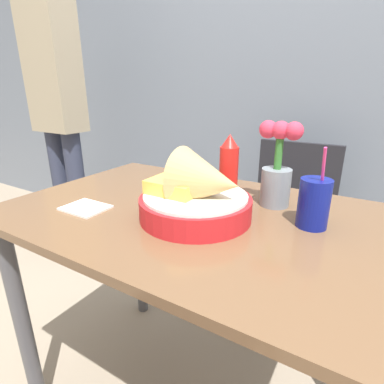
{
  "coord_description": "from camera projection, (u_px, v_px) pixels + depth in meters",
  "views": [
    {
      "loc": [
        0.43,
        -0.68,
        1.1
      ],
      "look_at": [
        0.03,
        -0.01,
        0.83
      ],
      "focal_mm": 28.0,
      "sensor_mm": 36.0,
      "label": 1
    }
  ],
  "objects": [
    {
      "name": "food_basket",
      "position": [
        199.0,
        195.0,
        0.78
      ],
      "size": [
        0.3,
        0.3,
        0.19
      ],
      "color": "red",
      "rests_on": "dining_table"
    },
    {
      "name": "dining_table",
      "position": [
        186.0,
        248.0,
        0.91
      ],
      "size": [
        1.03,
        0.71,
        0.77
      ],
      "color": "brown",
      "rests_on": "ground_plane"
    },
    {
      "name": "flower_vase",
      "position": [
        277.0,
        169.0,
        0.86
      ],
      "size": [
        0.12,
        0.09,
        0.25
      ],
      "color": "gray",
      "rests_on": "dining_table"
    },
    {
      "name": "wall_window",
      "position": [
        297.0,
        50.0,
        1.62
      ],
      "size": [
        7.0,
        0.06,
        2.6
      ],
      "color": "slate",
      "rests_on": "ground_plane"
    },
    {
      "name": "chair_far_window",
      "position": [
        289.0,
        212.0,
        1.51
      ],
      "size": [
        0.4,
        0.4,
        0.85
      ],
      "color": "black",
      "rests_on": "ground_plane"
    },
    {
      "name": "ketchup_bottle",
      "position": [
        229.0,
        162.0,
        1.02
      ],
      "size": [
        0.07,
        0.07,
        0.19
      ],
      "color": "red",
      "rests_on": "dining_table"
    },
    {
      "name": "drink_cup",
      "position": [
        314.0,
        205.0,
        0.74
      ],
      "size": [
        0.08,
        0.08,
        0.21
      ],
      "color": "navy",
      "rests_on": "dining_table"
    },
    {
      "name": "napkin",
      "position": [
        86.0,
        208.0,
        0.87
      ],
      "size": [
        0.12,
        0.1,
        0.01
      ],
      "color": "white",
      "rests_on": "dining_table"
    },
    {
      "name": "person_standing",
      "position": [
        57.0,
        102.0,
        1.8
      ],
      "size": [
        0.32,
        0.2,
        1.76
      ],
      "color": "#2D3347",
      "rests_on": "ground_plane"
    }
  ]
}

